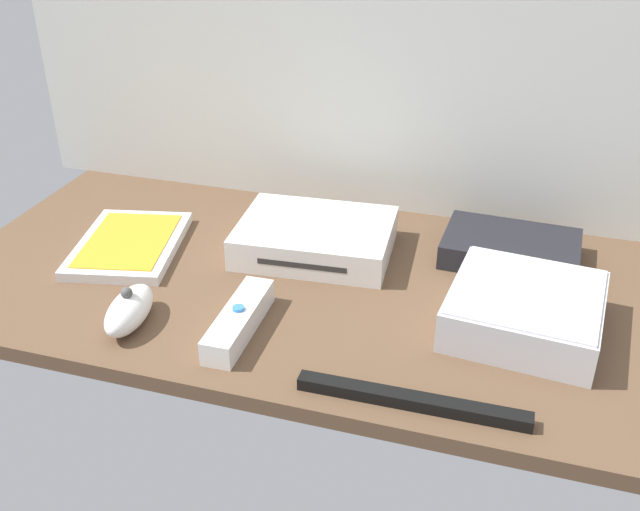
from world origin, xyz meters
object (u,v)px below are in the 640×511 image
(game_console, at_px, (315,238))
(network_router, at_px, (511,249))
(remote_nunchuk, at_px, (129,310))
(mini_computer, at_px, (525,310))
(remote_wand, at_px, (239,320))
(game_case, at_px, (129,245))
(sensor_bar, at_px, (412,401))

(game_console, relative_size, network_router, 1.19)
(network_router, distance_m, remote_nunchuk, 0.51)
(mini_computer, distance_m, network_router, 0.17)
(remote_nunchuk, bearing_deg, network_router, 28.18)
(game_console, xyz_separation_m, remote_nunchuk, (-0.16, -0.23, -0.00))
(game_console, bearing_deg, remote_nunchuk, -128.04)
(network_router, height_order, remote_wand, same)
(game_case, height_order, network_router, network_router)
(game_console, distance_m, game_case, 0.26)
(mini_computer, xyz_separation_m, remote_nunchuk, (-0.45, -0.13, -0.01))
(game_console, height_order, mini_computer, mini_computer)
(network_router, height_order, sensor_bar, network_router)
(mini_computer, bearing_deg, remote_nunchuk, -164.26)
(network_router, xyz_separation_m, remote_wand, (-0.29, -0.27, -0.00))
(mini_computer, xyz_separation_m, remote_wand, (-0.32, -0.10, -0.01))
(game_case, relative_size, remote_nunchuk, 2.06)
(game_console, bearing_deg, network_router, 8.03)
(game_console, height_order, game_case, game_console)
(network_router, distance_m, remote_wand, 0.39)
(sensor_bar, bearing_deg, remote_wand, 161.17)
(mini_computer, height_order, remote_nunchuk, mini_computer)
(network_router, xyz_separation_m, remote_nunchuk, (-0.42, -0.29, 0.00))
(remote_nunchuk, bearing_deg, sensor_bar, -14.04)
(network_router, bearing_deg, game_console, -165.40)
(game_case, distance_m, remote_wand, 0.26)
(game_case, bearing_deg, network_router, 1.51)
(remote_wand, height_order, remote_nunchuk, remote_nunchuk)
(game_console, xyz_separation_m, mini_computer, (0.29, -0.11, 0.00))
(game_case, height_order, sensor_bar, game_case)
(remote_nunchuk, relative_size, sensor_bar, 0.43)
(game_case, bearing_deg, remote_wand, -43.96)
(mini_computer, height_order, sensor_bar, mini_computer)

